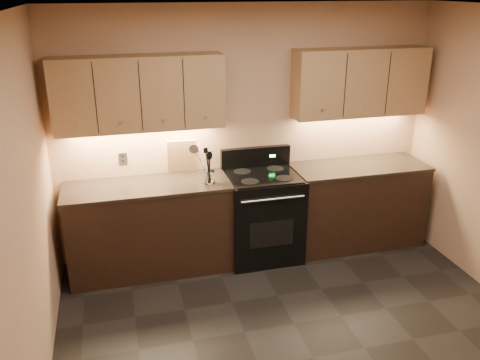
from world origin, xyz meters
TOP-DOWN VIEW (x-y plane):
  - floor at (0.00, 0.00)m, footprint 4.00×4.00m
  - ceiling at (0.00, 0.00)m, footprint 4.00×4.00m
  - wall_back at (0.00, 2.00)m, footprint 4.00×0.04m
  - wall_left at (-2.00, 0.00)m, footprint 0.04×4.00m
  - counter_left at (-1.10, 1.70)m, footprint 1.62×0.62m
  - counter_right at (1.18, 1.70)m, footprint 1.46×0.62m
  - stove at (0.08, 1.68)m, footprint 0.76×0.68m
  - upper_cab_left at (-1.10, 1.85)m, footprint 1.60×0.30m
  - upper_cab_right at (1.18, 1.85)m, footprint 1.44×0.30m
  - outlet_plate at (-1.30, 1.99)m, footprint 0.08×0.01m
  - utensil_crock at (-0.50, 1.59)m, footprint 0.13×0.13m
  - cutting_board at (-0.71, 1.94)m, footprint 0.31×0.14m
  - wooden_spoon at (-0.53, 1.60)m, footprint 0.12×0.11m
  - black_spoon at (-0.49, 1.62)m, footprint 0.07×0.09m
  - black_turner at (-0.49, 1.59)m, footprint 0.13×0.14m
  - steel_spatula at (-0.48, 1.60)m, footprint 0.24×0.18m
  - steel_skimmer at (-0.48, 1.59)m, footprint 0.26×0.17m

SIDE VIEW (x-z plane):
  - floor at x=0.00m, z-range 0.00..0.00m
  - counter_left at x=-1.10m, z-range 0.00..0.93m
  - counter_right at x=1.18m, z-range 0.00..0.93m
  - stove at x=0.08m, z-range -0.09..1.05m
  - utensil_crock at x=-0.50m, z-range 0.92..1.06m
  - wooden_spoon at x=-0.53m, z-range 0.94..1.24m
  - black_spoon at x=-0.49m, z-range 0.94..1.25m
  - cutting_board at x=-0.71m, z-range 0.93..1.30m
  - outlet_plate at x=-1.30m, z-range 1.06..1.18m
  - black_turner at x=-0.49m, z-range 0.94..1.30m
  - steel_spatula at x=-0.48m, z-range 0.94..1.33m
  - steel_skimmer at x=-0.48m, z-range 0.94..1.34m
  - wall_back at x=0.00m, z-range 0.00..2.60m
  - wall_left at x=-2.00m, z-range 0.00..2.60m
  - upper_cab_left at x=-1.10m, z-range 1.45..2.15m
  - upper_cab_right at x=1.18m, z-range 1.45..2.15m
  - ceiling at x=0.00m, z-range 2.60..2.60m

